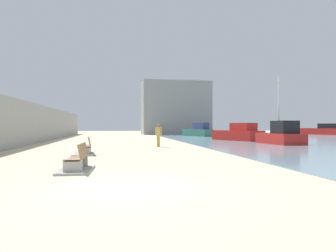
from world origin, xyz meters
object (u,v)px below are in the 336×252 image
boat_far_left (198,131)px  boat_nearest (324,130)px  person_walking (158,133)px  boat_outer (281,135)px  bench_near (77,164)px  boat_mid_bay (247,133)px  boat_far_right (238,134)px  bench_far (85,150)px

boat_far_left → boat_nearest: 22.91m
person_walking → boat_outer: (10.58, 1.17, -0.25)m
person_walking → boat_nearest: 38.95m
bench_near → boat_mid_bay: boat_mid_bay is taller
boat_mid_bay → boat_far_right: 9.52m
boat_outer → boat_mid_bay: bearing=76.3°
boat_far_left → bench_near: bearing=-112.6°
boat_outer → boat_far_left: (-2.05, 18.75, -0.01)m
bench_near → person_walking: 12.19m
bench_near → boat_far_right: 23.55m
bench_far → boat_far_right: 19.17m
person_walking → boat_mid_bay: bearing=48.3°
bench_far → boat_far_left: boat_far_left is taller
bench_near → bench_far: 6.16m
person_walking → boat_far_left: (8.53, 19.92, -0.27)m
boat_far_right → boat_far_left: bearing=94.5°
boat_mid_bay → boat_outer: size_ratio=0.90×
bench_far → boat_far_right: boat_far_right is taller
person_walking → boat_far_left: size_ratio=0.31×
boat_outer → boat_nearest: size_ratio=0.80×
person_walking → boat_far_right: bearing=38.8°
bench_near → boat_far_right: bearing=53.6°
boat_far_left → boat_far_right: bearing=-85.5°
boat_far_right → boat_nearest: boat_nearest is taller
bench_far → boat_far_left: bearing=62.1°
person_walking → bench_near: bearing=-111.6°
bench_far → person_walking: 7.07m
boat_mid_bay → person_walking: bearing=-131.7°
boat_outer → boat_nearest: 30.25m
boat_nearest → boat_far_left: bearing=-171.5°
boat_mid_bay → boat_outer: boat_outer is taller
person_walking → boat_outer: 10.65m
bench_near → boat_mid_bay: bearing=55.6°
boat_outer → boat_far_right: boat_outer is taller
bench_near → boat_far_left: bearing=67.4°
boat_outer → boat_far_right: 6.55m
boat_nearest → person_walking: bearing=-143.2°
bench_near → boat_mid_bay: (18.65, 27.23, 0.37)m
bench_far → boat_far_left: size_ratio=0.40×
boat_far_right → boat_far_left: (-0.97, 12.29, 0.02)m
bench_near → boat_far_right: size_ratio=0.37×
boat_mid_bay → boat_nearest: (17.00, 7.41, 0.14)m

